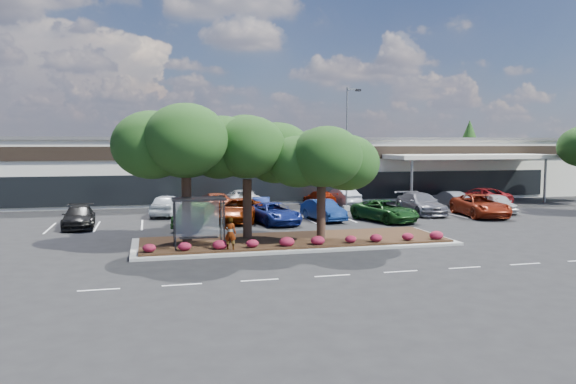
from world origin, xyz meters
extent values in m
plane|color=black|center=(0.00, 0.00, 0.00)|extent=(160.00, 160.00, 0.00)
cube|color=silver|center=(0.00, 34.00, 3.00)|extent=(80.00, 20.00, 6.00)
cube|color=#515153|center=(0.00, 34.00, 6.10)|extent=(80.40, 20.40, 0.30)
cube|color=black|center=(0.00, 23.95, 4.80)|extent=(80.00, 0.25, 1.20)
cube|color=black|center=(0.00, 23.95, 1.60)|extent=(60.00, 0.18, 2.60)
cube|color=red|center=(-6.00, 23.88, 4.80)|extent=(6.00, 0.12, 1.00)
cube|color=silver|center=(20.00, 21.50, 4.40)|extent=(16.00, 5.00, 0.40)
cylinder|color=slate|center=(13.00, 19.50, 2.10)|extent=(0.24, 0.24, 4.20)
cylinder|color=slate|center=(27.00, 19.50, 2.10)|extent=(0.24, 0.24, 4.20)
cube|color=#9B9C97|center=(-2.00, 4.00, 0.07)|extent=(18.00, 6.00, 0.15)
cube|color=#3C2B15|center=(-2.00, 4.00, 0.20)|extent=(17.20, 5.20, 0.12)
cube|color=silver|center=(-12.00, -4.00, 0.01)|extent=(1.60, 0.12, 0.01)
cube|color=silver|center=(-8.80, -4.00, 0.01)|extent=(1.60, 0.12, 0.01)
cube|color=silver|center=(-5.60, -4.00, 0.01)|extent=(1.60, 0.12, 0.01)
cube|color=silver|center=(-2.40, -4.00, 0.01)|extent=(1.60, 0.12, 0.01)
cube|color=silver|center=(0.80, -4.00, 0.01)|extent=(1.60, 0.12, 0.01)
cube|color=silver|center=(4.00, -4.00, 0.01)|extent=(1.60, 0.12, 0.01)
cube|color=silver|center=(7.20, -4.00, 0.01)|extent=(1.60, 0.12, 0.01)
cube|color=silver|center=(-16.50, 13.50, 0.01)|extent=(0.12, 5.00, 0.01)
cube|color=silver|center=(-13.50, 13.50, 0.01)|extent=(0.12, 5.00, 0.01)
cube|color=silver|center=(-10.50, 13.50, 0.01)|extent=(0.12, 5.00, 0.01)
cube|color=silver|center=(-7.50, 13.50, 0.01)|extent=(0.12, 5.00, 0.01)
cube|color=silver|center=(-4.50, 13.50, 0.01)|extent=(0.12, 5.00, 0.01)
cube|color=silver|center=(-1.50, 13.50, 0.01)|extent=(0.12, 5.00, 0.01)
cube|color=silver|center=(1.50, 13.50, 0.01)|extent=(0.12, 5.00, 0.01)
cube|color=silver|center=(4.50, 13.50, 0.01)|extent=(0.12, 5.00, 0.01)
cube|color=silver|center=(7.50, 13.50, 0.01)|extent=(0.12, 5.00, 0.01)
cube|color=silver|center=(10.50, 13.50, 0.01)|extent=(0.12, 5.00, 0.01)
cube|color=silver|center=(13.50, 13.50, 0.01)|extent=(0.12, 5.00, 0.01)
cube|color=silver|center=(16.50, 13.50, 0.01)|extent=(0.12, 5.00, 0.01)
cylinder|color=black|center=(-8.75, 3.45, 1.51)|extent=(0.08, 0.08, 2.50)
cylinder|color=black|center=(-6.25, 3.45, 1.51)|extent=(0.08, 0.08, 2.50)
cylinder|color=black|center=(-8.75, 2.15, 1.51)|extent=(0.08, 0.08, 2.50)
cylinder|color=black|center=(-6.25, 2.15, 1.51)|extent=(0.08, 0.08, 2.50)
cube|color=black|center=(-7.50, 2.80, 2.80)|extent=(2.75, 1.55, 0.10)
cube|color=silver|center=(-7.50, 3.45, 1.63)|extent=(2.30, 0.03, 2.00)
cube|color=black|center=(-7.50, 3.05, 0.71)|extent=(2.00, 0.35, 0.06)
cone|color=#123611|center=(34.00, 44.00, 4.50)|extent=(3.96, 3.96, 9.00)
imported|color=#594C47|center=(-6.00, 1.70, 1.10)|extent=(0.72, 0.61, 1.68)
cube|color=#9B9C97|center=(6.23, 17.96, 0.20)|extent=(0.50, 0.50, 0.40)
cylinder|color=slate|center=(6.23, 17.96, 5.36)|extent=(0.14, 0.14, 9.92)
cube|color=slate|center=(6.67, 18.02, 10.17)|extent=(0.92, 0.34, 0.14)
cube|color=black|center=(7.17, 18.08, 10.10)|extent=(0.49, 0.36, 0.18)
imported|color=black|center=(-14.62, 13.27, 0.73)|extent=(2.29, 5.11, 1.45)
imported|color=#24511D|center=(-7.06, 11.54, 0.82)|extent=(3.31, 5.25, 1.63)
imported|color=#641C03|center=(-3.66, 13.57, 0.84)|extent=(4.71, 6.62, 1.68)
imported|color=navy|center=(-1.44, 11.83, 0.75)|extent=(3.52, 5.77, 1.50)
imported|color=navy|center=(2.46, 12.58, 0.77)|extent=(2.43, 4.88, 1.54)
imported|color=#174216|center=(6.69, 11.07, 0.77)|extent=(4.09, 6.06, 1.54)
imported|color=slate|center=(11.13, 14.10, 0.85)|extent=(2.54, 5.94, 1.71)
imported|color=maroon|center=(15.02, 11.77, 0.86)|extent=(3.66, 6.50, 1.71)
imported|color=silver|center=(17.84, 13.59, 0.76)|extent=(2.57, 4.72, 1.52)
imported|color=silver|center=(-8.63, 18.09, 0.86)|extent=(3.17, 5.37, 1.71)
imported|color=maroon|center=(-4.58, 20.17, 0.77)|extent=(2.88, 5.70, 1.55)
imported|color=navy|center=(-1.08, 18.17, 0.66)|extent=(2.24, 4.23, 1.33)
imported|color=silver|center=(-1.99, 21.92, 0.82)|extent=(3.11, 6.08, 1.64)
imported|color=#B8BCC6|center=(7.25, 22.11, 0.78)|extent=(2.42, 4.92, 1.55)
imported|color=maroon|center=(5.03, 21.69, 0.70)|extent=(2.17, 4.88, 1.39)
imported|color=slate|center=(16.39, 18.78, 0.68)|extent=(1.82, 4.27, 1.37)
imported|color=maroon|center=(19.53, 18.70, 0.81)|extent=(3.80, 6.25, 1.62)
camera|label=1|loc=(-10.06, -26.60, 5.72)|focal=35.00mm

